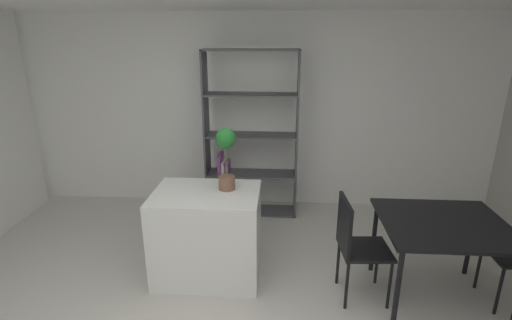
{
  "coord_description": "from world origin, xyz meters",
  "views": [
    {
      "loc": [
        0.55,
        -2.45,
        2.31
      ],
      "look_at": [
        0.32,
        1.03,
        1.16
      ],
      "focal_mm": 27.1,
      "sensor_mm": 36.0,
      "label": 1
    }
  ],
  "objects_px": {
    "dining_table": "(443,230)",
    "dining_chair_island_side": "(355,240)",
    "kitchen_island": "(208,234)",
    "potted_plant_on_island": "(226,153)",
    "open_bookshelf": "(249,138)"
  },
  "relations": [
    {
      "from": "kitchen_island",
      "to": "dining_table",
      "type": "height_order",
      "value": "kitchen_island"
    },
    {
      "from": "kitchen_island",
      "to": "open_bookshelf",
      "type": "relative_size",
      "value": 0.47
    },
    {
      "from": "potted_plant_on_island",
      "to": "kitchen_island",
      "type": "bearing_deg",
      "value": -153.1
    },
    {
      "from": "dining_chair_island_side",
      "to": "potted_plant_on_island",
      "type": "bearing_deg",
      "value": 69.14
    },
    {
      "from": "dining_table",
      "to": "dining_chair_island_side",
      "type": "xyz_separation_m",
      "value": [
        -0.75,
        -0.01,
        -0.12
      ]
    },
    {
      "from": "potted_plant_on_island",
      "to": "open_bookshelf",
      "type": "height_order",
      "value": "open_bookshelf"
    },
    {
      "from": "open_bookshelf",
      "to": "potted_plant_on_island",
      "type": "bearing_deg",
      "value": -94.34
    },
    {
      "from": "open_bookshelf",
      "to": "dining_chair_island_side",
      "type": "height_order",
      "value": "open_bookshelf"
    },
    {
      "from": "dining_table",
      "to": "dining_chair_island_side",
      "type": "distance_m",
      "value": 0.76
    },
    {
      "from": "kitchen_island",
      "to": "open_bookshelf",
      "type": "xyz_separation_m",
      "value": [
        0.29,
        1.44,
        0.59
      ]
    },
    {
      "from": "potted_plant_on_island",
      "to": "dining_table",
      "type": "distance_m",
      "value": 2.03
    },
    {
      "from": "kitchen_island",
      "to": "potted_plant_on_island",
      "type": "height_order",
      "value": "potted_plant_on_island"
    },
    {
      "from": "kitchen_island",
      "to": "dining_table",
      "type": "xyz_separation_m",
      "value": [
        2.11,
        -0.25,
        0.25
      ]
    },
    {
      "from": "potted_plant_on_island",
      "to": "dining_chair_island_side",
      "type": "relative_size",
      "value": 0.63
    },
    {
      "from": "kitchen_island",
      "to": "potted_plant_on_island",
      "type": "distance_m",
      "value": 0.83
    }
  ]
}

